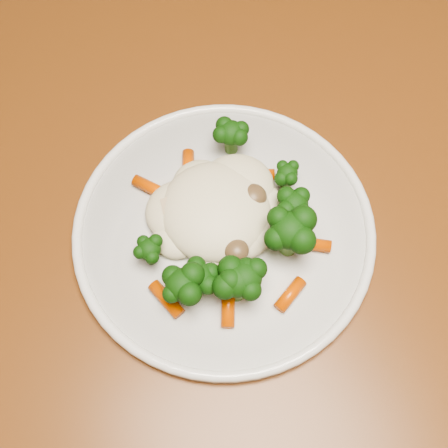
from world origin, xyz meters
The scene contains 3 objects.
dining_table centered at (0.20, 0.13, 0.65)m, with size 1.35×1.15×0.75m.
plate centered at (0.13, 0.10, 0.76)m, with size 0.29×0.29×0.01m, color white.
meal centered at (0.13, 0.09, 0.78)m, with size 0.19×0.20×0.05m.
Camera 1 is at (-0.00, -0.09, 1.25)m, focal length 45.00 mm.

